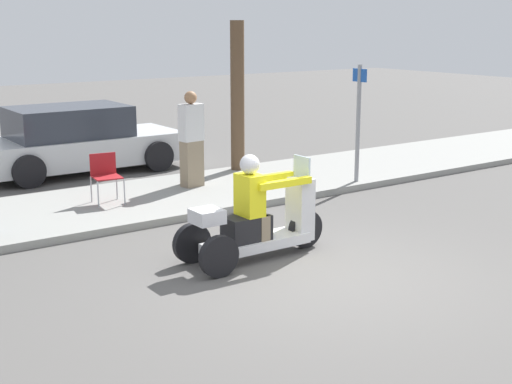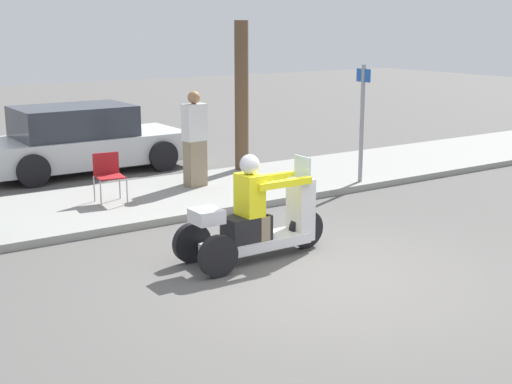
# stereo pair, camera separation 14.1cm
# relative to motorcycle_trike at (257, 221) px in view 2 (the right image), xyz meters

# --- Properties ---
(ground_plane) EXTENTS (60.00, 60.00, 0.00)m
(ground_plane) POSITION_rel_motorcycle_trike_xyz_m (0.23, -1.10, -0.51)
(ground_plane) COLOR #565451
(sidewalk_strip) EXTENTS (28.00, 2.80, 0.12)m
(sidewalk_strip) POSITION_rel_motorcycle_trike_xyz_m (0.23, 3.50, -0.45)
(sidewalk_strip) COLOR gray
(sidewalk_strip) RESTS_ON ground
(motorcycle_trike) EXTENTS (2.16, 0.76, 1.42)m
(motorcycle_trike) POSITION_rel_motorcycle_trike_xyz_m (0.00, 0.00, 0.00)
(motorcycle_trike) COLOR black
(motorcycle_trike) RESTS_ON ground
(spectator_near_curb) EXTENTS (0.44, 0.30, 1.75)m
(spectator_near_curb) POSITION_rel_motorcycle_trike_xyz_m (1.18, 3.77, 0.46)
(spectator_near_curb) COLOR gray
(spectator_near_curb) RESTS_ON sidewalk_strip
(folding_chair_curbside) EXTENTS (0.52, 0.52, 0.82)m
(folding_chair_curbside) POSITION_rel_motorcycle_trike_xyz_m (-0.61, 3.55, 0.12)
(folding_chair_curbside) COLOR #A5A8AD
(folding_chair_curbside) RESTS_ON sidewalk_strip
(parked_car_lot_left) EXTENTS (4.22, 1.99, 1.39)m
(parked_car_lot_left) POSITION_rel_motorcycle_trike_xyz_m (0.13, 6.77, 0.16)
(parked_car_lot_left) COLOR silver
(parked_car_lot_left) RESTS_ON ground
(tree_trunk) EXTENTS (0.28, 0.28, 2.99)m
(tree_trunk) POSITION_rel_motorcycle_trike_xyz_m (2.73, 4.59, 1.11)
(tree_trunk) COLOR brown
(tree_trunk) RESTS_ON sidewalk_strip
(street_sign) EXTENTS (0.08, 0.36, 2.20)m
(street_sign) POSITION_rel_motorcycle_trike_xyz_m (3.96, 2.35, 0.81)
(street_sign) COLOR gray
(street_sign) RESTS_ON sidewalk_strip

